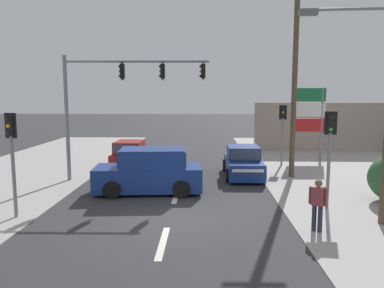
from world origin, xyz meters
name	(u,v)px	position (x,y,z in m)	size (l,w,h in m)	color
ground_plane	(169,219)	(0.00, 0.00, 0.00)	(140.00, 140.00, 0.00)	#303033
lane_dash_near	(163,243)	(0.00, -2.00, 0.00)	(0.20, 2.40, 0.01)	silver
lane_dash_mid	(176,195)	(0.00, 3.00, 0.00)	(0.20, 2.40, 0.01)	silver
lane_dash_far	(183,171)	(0.00, 8.00, 0.00)	(0.20, 2.40, 0.01)	silver
utility_pole_midground_right	(295,73)	(5.60, 6.70, 5.21)	(1.80, 0.26, 9.94)	brown
traffic_signal_mast	(116,90)	(-3.04, 5.69, 4.35)	(6.89, 0.51, 6.00)	slate
pedestal_signal_right_kerb	(330,143)	(5.70, 1.48, 2.42)	(0.44, 0.30, 3.56)	slate
pedestal_signal_left_kerb	(12,147)	(-5.23, 0.03, 2.42)	(0.44, 0.31, 3.56)	slate
pedestal_signal_far_median	(283,125)	(5.77, 9.96, 2.42)	(0.44, 0.30, 3.56)	slate
shopping_plaza_sign	(308,114)	(7.73, 11.76, 2.98)	(2.10, 0.16, 4.60)	slate
shopfront_wall_far	(336,127)	(11.00, 16.00, 1.80)	(12.00, 1.00, 3.60)	#A39384
suv_oncoming_near	(150,172)	(-1.15, 3.48, 0.88)	(4.66, 2.32, 1.90)	navy
sedan_oncoming_mid	(243,163)	(3.16, 6.83, 0.70)	(1.90, 4.25, 1.56)	navy
hatchback_crossing_left	(130,155)	(-3.10, 9.18, 0.70)	(1.90, 3.70, 1.53)	maroon
pedestrian_at_kerb	(318,202)	(4.59, -1.02, 0.93)	(0.48, 0.38, 1.63)	#232838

